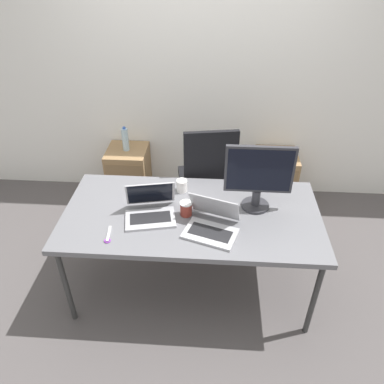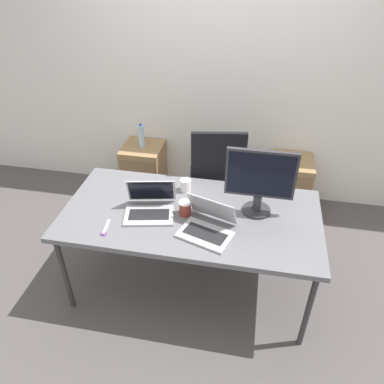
% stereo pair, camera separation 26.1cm
% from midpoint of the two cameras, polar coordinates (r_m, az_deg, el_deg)
% --- Properties ---
extents(ground_plane, '(14.00, 14.00, 0.00)m').
position_cam_midpoint_polar(ground_plane, '(3.18, 2.26, -13.80)').
color(ground_plane, '#514C4C').
extents(wall_back, '(10.00, 0.05, 2.60)m').
position_cam_midpoint_polar(wall_back, '(3.68, 6.41, 17.67)').
color(wall_back, white).
rests_on(wall_back, ground_plane).
extents(desk, '(1.83, 0.90, 0.74)m').
position_cam_midpoint_polar(desk, '(2.69, 2.60, -4.01)').
color(desk, slate).
rests_on(desk, ground_plane).
extents(office_chair, '(0.56, 0.59, 1.11)m').
position_cam_midpoint_polar(office_chair, '(3.43, 5.80, 0.03)').
color(office_chair, '#232326').
rests_on(office_chair, ground_plane).
extents(cabinet_left, '(0.40, 0.41, 0.57)m').
position_cam_midpoint_polar(cabinet_left, '(4.02, -5.46, 3.29)').
color(cabinet_left, '#99754C').
rests_on(cabinet_left, ground_plane).
extents(cabinet_right, '(0.40, 0.41, 0.57)m').
position_cam_midpoint_polar(cabinet_right, '(3.92, 16.38, 0.97)').
color(cabinet_right, '#99754C').
rests_on(cabinet_right, ground_plane).
extents(water_bottle, '(0.06, 0.06, 0.25)m').
position_cam_midpoint_polar(water_bottle, '(3.82, -5.79, 8.42)').
color(water_bottle, silver).
rests_on(water_bottle, cabinet_left).
extents(laptop_left, '(0.38, 0.36, 0.23)m').
position_cam_midpoint_polar(laptop_left, '(2.64, -3.64, -2.38)').
color(laptop_left, '#ADADB2').
rests_on(laptop_left, desk).
extents(laptop_right, '(0.40, 0.41, 0.22)m').
position_cam_midpoint_polar(laptop_right, '(2.49, 5.38, -5.23)').
color(laptop_right, '#ADADB2').
rests_on(laptop_right, desk).
extents(monitor, '(0.47, 0.20, 0.49)m').
position_cam_midpoint_polar(monitor, '(2.59, 13.17, 1.61)').
color(monitor, '#2D2D33').
rests_on(monitor, desk).
extents(coffee_cup_white, '(0.08, 0.08, 0.10)m').
position_cam_midpoint_polar(coffee_cup_white, '(2.86, 1.62, 0.97)').
color(coffee_cup_white, white).
rests_on(coffee_cup_white, desk).
extents(coffee_cup_brown, '(0.09, 0.09, 0.11)m').
position_cam_midpoint_polar(coffee_cup_brown, '(2.62, 1.78, -2.57)').
color(coffee_cup_brown, maroon).
rests_on(coffee_cup_brown, desk).
extents(scissors, '(0.05, 0.17, 0.01)m').
position_cam_midpoint_polar(scissors, '(2.56, -10.23, -5.70)').
color(scissors, '#B2B2B7').
rests_on(scissors, desk).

